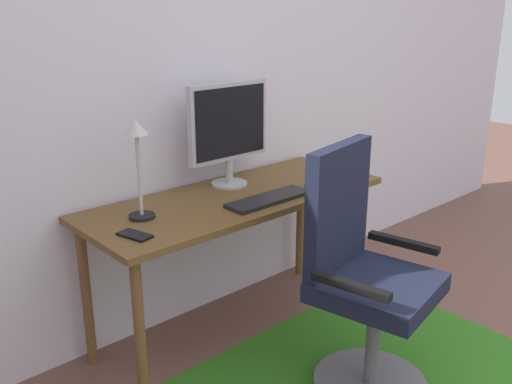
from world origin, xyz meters
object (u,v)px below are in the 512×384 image
at_px(keyboard, 269,199).
at_px(desk_lamp, 138,151).
at_px(desk, 236,210).
at_px(monitor, 229,126).
at_px(coffee_cup, 338,171).
at_px(computer_mouse, 313,186).
at_px(office_chair, 363,292).
at_px(cell_phone, 135,235).

relative_size(keyboard, desk_lamp, 1.03).
xyz_separation_m(desk, keyboard, (0.06, -0.16, 0.09)).
xyz_separation_m(desk, monitor, (0.08, 0.15, 0.37)).
relative_size(coffee_cup, desk_lamp, 0.23).
relative_size(desk, computer_mouse, 14.31).
distance_m(keyboard, office_chair, 0.60).
height_order(monitor, computer_mouse, monitor).
bearing_deg(office_chair, monitor, 79.19).
bearing_deg(keyboard, cell_phone, 176.26).
height_order(coffee_cup, cell_phone, coffee_cup).
bearing_deg(desk, coffee_cup, -16.45).
relative_size(desk, cell_phone, 10.63).
xyz_separation_m(coffee_cup, desk_lamp, (-1.03, 0.20, 0.24)).
relative_size(coffee_cup, cell_phone, 0.67).
height_order(desk, coffee_cup, coffee_cup).
bearing_deg(coffee_cup, desk, 163.55).
distance_m(computer_mouse, office_chair, 0.63).
distance_m(monitor, coffee_cup, 0.61).
bearing_deg(office_chair, computer_mouse, 52.97).
distance_m(desk, desk_lamp, 0.61).
height_order(desk, office_chair, office_chair).
xyz_separation_m(desk, desk_lamp, (-0.49, 0.04, 0.37)).
bearing_deg(cell_phone, coffee_cup, -16.60).
distance_m(monitor, computer_mouse, 0.50).
relative_size(monitor, coffee_cup, 5.37).
relative_size(desk, monitor, 2.94).
xyz_separation_m(monitor, keyboard, (-0.02, -0.31, -0.29)).
bearing_deg(keyboard, desk, 109.70).
height_order(desk, keyboard, keyboard).
bearing_deg(monitor, cell_phone, -159.21).
distance_m(coffee_cup, office_chair, 0.77).
bearing_deg(monitor, computer_mouse, -52.20).
distance_m(keyboard, computer_mouse, 0.28).
height_order(monitor, office_chair, monitor).
distance_m(keyboard, desk_lamp, 0.64).
xyz_separation_m(computer_mouse, desk_lamp, (-0.82, 0.22, 0.27)).
relative_size(desk, coffee_cup, 15.79).
bearing_deg(desk, office_chair, -82.60).
distance_m(desk, monitor, 0.41).
bearing_deg(cell_phone, office_chair, -53.84).
bearing_deg(coffee_cup, office_chair, -130.18).
xyz_separation_m(keyboard, coffee_cup, (0.48, 0.00, 0.04)).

